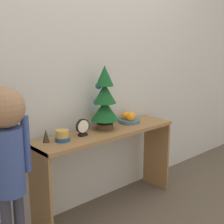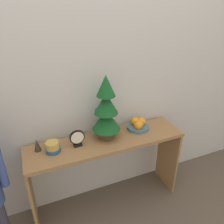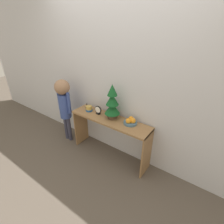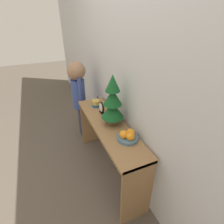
{
  "view_description": "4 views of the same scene",
  "coord_description": "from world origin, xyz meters",
  "px_view_note": "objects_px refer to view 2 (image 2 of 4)",
  "views": [
    {
      "loc": [
        -1.6,
        -1.68,
        1.4
      ],
      "look_at": [
        0.07,
        0.18,
        0.83
      ],
      "focal_mm": 50.0,
      "sensor_mm": 36.0,
      "label": 1
    },
    {
      "loc": [
        -0.52,
        -1.2,
        1.67
      ],
      "look_at": [
        0.05,
        0.18,
        0.92
      ],
      "focal_mm": 35.0,
      "sensor_mm": 36.0,
      "label": 2
    },
    {
      "loc": [
        1.32,
        -1.62,
        1.99
      ],
      "look_at": [
        0.06,
        0.13,
        0.83
      ],
      "focal_mm": 28.0,
      "sensor_mm": 36.0,
      "label": 3
    },
    {
      "loc": [
        1.41,
        -0.41,
        1.69
      ],
      "look_at": [
        0.05,
        0.18,
        0.84
      ],
      "focal_mm": 28.0,
      "sensor_mm": 36.0,
      "label": 4
    }
  ],
  "objects_px": {
    "desk_clock": "(77,138)",
    "figurine": "(37,145)",
    "singing_bowl": "(53,147)",
    "mini_tree": "(106,109)",
    "fruit_bowl": "(138,125)"
  },
  "relations": [
    {
      "from": "desk_clock",
      "to": "figurine",
      "type": "distance_m",
      "value": 0.29
    },
    {
      "from": "figurine",
      "to": "desk_clock",
      "type": "bearing_deg",
      "value": -10.78
    },
    {
      "from": "singing_bowl",
      "to": "mini_tree",
      "type": "bearing_deg",
      "value": 4.2
    },
    {
      "from": "mini_tree",
      "to": "desk_clock",
      "type": "xyz_separation_m",
      "value": [
        -0.25,
        -0.03,
        -0.18
      ]
    },
    {
      "from": "desk_clock",
      "to": "figurine",
      "type": "relative_size",
      "value": 1.42
    },
    {
      "from": "mini_tree",
      "to": "desk_clock",
      "type": "relative_size",
      "value": 3.88
    },
    {
      "from": "mini_tree",
      "to": "singing_bowl",
      "type": "height_order",
      "value": "mini_tree"
    },
    {
      "from": "desk_clock",
      "to": "fruit_bowl",
      "type": "bearing_deg",
      "value": 4.95
    },
    {
      "from": "mini_tree",
      "to": "singing_bowl",
      "type": "relative_size",
      "value": 4.87
    },
    {
      "from": "desk_clock",
      "to": "singing_bowl",
      "type": "bearing_deg",
      "value": -179.01
    },
    {
      "from": "singing_bowl",
      "to": "figurine",
      "type": "distance_m",
      "value": 0.12
    },
    {
      "from": "singing_bowl",
      "to": "figurine",
      "type": "xyz_separation_m",
      "value": [
        -0.1,
        0.06,
        0.01
      ]
    },
    {
      "from": "singing_bowl",
      "to": "figurine",
      "type": "height_order",
      "value": "figurine"
    },
    {
      "from": "singing_bowl",
      "to": "figurine",
      "type": "bearing_deg",
      "value": 150.5
    },
    {
      "from": "singing_bowl",
      "to": "desk_clock",
      "type": "height_order",
      "value": "desk_clock"
    }
  ]
}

